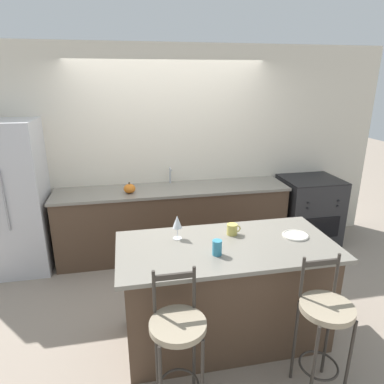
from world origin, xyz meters
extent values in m
plane|color=gray|center=(0.00, 0.00, 0.00)|extent=(18.00, 18.00, 0.00)
cube|color=beige|center=(0.00, 0.69, 1.35)|extent=(6.00, 0.07, 2.70)
cube|color=#4C3828|center=(0.00, 0.37, 0.45)|extent=(2.98, 0.63, 0.89)
cube|color=gray|center=(0.00, 0.37, 0.91)|extent=(3.01, 0.67, 0.03)
cube|color=black|center=(0.00, 0.37, 0.92)|extent=(0.56, 0.35, 0.01)
cylinder|color=#ADAFB5|center=(0.00, 0.58, 1.04)|extent=(0.02, 0.02, 0.22)
cylinder|color=#ADAFB5|center=(0.00, 0.52, 1.14)|extent=(0.02, 0.12, 0.02)
cube|color=#4C3828|center=(0.22, -1.34, 0.45)|extent=(1.74, 0.77, 0.91)
cube|color=gray|center=(0.22, -1.34, 0.92)|extent=(1.86, 0.89, 0.03)
cube|color=#BCBCC1|center=(-1.96, 0.33, 0.92)|extent=(0.82, 0.66, 1.84)
cylinder|color=#939399|center=(-1.89, -0.01, 1.01)|extent=(0.02, 0.02, 0.70)
cube|color=#28282B|center=(1.95, 0.32, 0.47)|extent=(0.78, 0.69, 0.94)
cube|color=black|center=(1.95, -0.03, 0.36)|extent=(0.56, 0.01, 0.30)
cube|color=black|center=(1.95, 0.32, 0.94)|extent=(0.78, 0.69, 0.02)
cylinder|color=black|center=(1.73, -0.03, 0.73)|extent=(0.03, 0.02, 0.03)
cylinder|color=black|center=(2.17, -0.03, 0.73)|extent=(0.03, 0.02, 0.03)
cylinder|color=black|center=(1.73, -0.03, 0.66)|extent=(0.03, 0.02, 0.03)
cylinder|color=black|center=(2.17, -0.03, 0.66)|extent=(0.03, 0.02, 0.03)
cylinder|color=#332D28|center=(-0.17, -2.14, 0.36)|extent=(0.02, 0.02, 0.72)
cylinder|color=#332D28|center=(-0.45, -1.86, 0.36)|extent=(0.02, 0.02, 0.72)
cylinder|color=#332D28|center=(-0.17, -1.86, 0.36)|extent=(0.02, 0.02, 0.72)
cylinder|color=gray|center=(-0.31, -2.00, 0.74)|extent=(0.38, 0.38, 0.04)
cylinder|color=#332D28|center=(-0.45, -1.86, 0.93)|extent=(0.02, 0.02, 0.32)
cylinder|color=#332D28|center=(-0.17, -1.86, 0.93)|extent=(0.02, 0.02, 0.32)
cube|color=#332D28|center=(-0.31, -1.86, 1.03)|extent=(0.27, 0.02, 0.04)
cylinder|color=#332D28|center=(0.62, -2.17, 0.36)|extent=(0.02, 0.02, 0.72)
cylinder|color=#332D28|center=(0.89, -2.17, 0.36)|extent=(0.02, 0.02, 0.72)
cylinder|color=#332D28|center=(0.62, -1.89, 0.36)|extent=(0.02, 0.02, 0.72)
cylinder|color=#332D28|center=(0.89, -1.89, 0.36)|extent=(0.02, 0.02, 0.72)
torus|color=#332D28|center=(0.75, -2.03, 0.23)|extent=(0.29, 0.29, 0.02)
cylinder|color=gray|center=(0.75, -2.03, 0.74)|extent=(0.38, 0.38, 0.04)
cylinder|color=#332D28|center=(0.62, -1.89, 0.93)|extent=(0.02, 0.02, 0.32)
cylinder|color=#332D28|center=(0.89, -1.89, 0.93)|extent=(0.02, 0.02, 0.32)
cube|color=#332D28|center=(0.75, -1.89, 1.03)|extent=(0.27, 0.02, 0.04)
cylinder|color=beige|center=(0.87, -1.30, 0.95)|extent=(0.23, 0.23, 0.01)
torus|color=beige|center=(0.87, -1.30, 0.95)|extent=(0.22, 0.22, 0.01)
cylinder|color=white|center=(-0.17, -1.13, 0.94)|extent=(0.08, 0.08, 0.00)
cylinder|color=white|center=(-0.17, -1.13, 0.99)|extent=(0.01, 0.01, 0.10)
cone|color=white|center=(-0.17, -1.13, 1.10)|extent=(0.08, 0.08, 0.11)
cylinder|color=#C1B251|center=(0.32, -1.15, 0.99)|extent=(0.10, 0.10, 0.10)
torus|color=#C1B251|center=(0.37, -1.15, 0.99)|extent=(0.07, 0.01, 0.07)
cylinder|color=teal|center=(0.09, -1.48, 1.00)|extent=(0.08, 0.08, 0.13)
ellipsoid|color=orange|center=(-0.55, 0.26, 0.98)|extent=(0.15, 0.15, 0.11)
cylinder|color=brown|center=(-0.55, 0.26, 1.05)|extent=(0.02, 0.02, 0.02)
camera|label=1|loc=(-0.58, -3.83, 2.29)|focal=32.00mm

